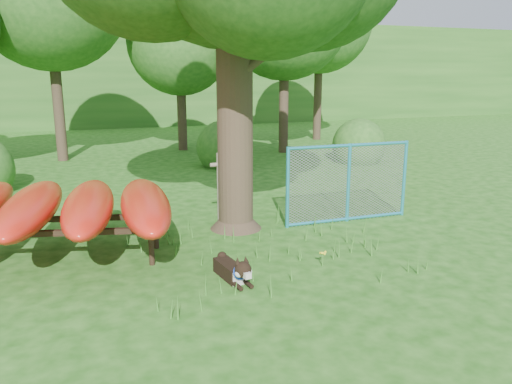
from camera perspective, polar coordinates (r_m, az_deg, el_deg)
name	(u,v)px	position (r m, az deg, el deg)	size (l,w,h in m)	color
ground	(271,274)	(7.74, 1.76, -9.30)	(80.00, 80.00, 0.00)	#184E0F
wooden_post	(220,188)	(9.87, -4.08, 0.48)	(0.40, 0.14, 1.48)	#6F6453
kayak_rack	(60,207)	(8.61, -21.46, -1.63)	(3.81, 4.10, 1.16)	black
husky_dog	(234,270)	(7.42, -2.52, -8.94)	(0.36, 1.06, 0.47)	black
fence_section	(348,183)	(10.33, 10.52, 1.03)	(2.77, 0.12, 2.69)	#2A9BC4
wildflower_clump	(323,254)	(8.01, 7.66, -7.06)	(0.11, 0.12, 0.25)	#3C7E29
bg_tree_c	(179,43)	(20.08, -8.74, 16.48)	(4.00, 4.00, 6.12)	#33261C
bg_tree_d	(285,14)	(19.33, 3.32, 19.64)	(4.80, 4.80, 7.50)	#33261C
bg_tree_e	(320,21)	(23.33, 7.31, 18.85)	(4.60, 4.60, 7.55)	#33261C
shrub_right	(358,162)	(17.52, 11.58, 3.34)	(1.80, 1.80, 1.80)	#26591C
shrub_mid	(224,166)	(16.57, -3.65, 3.01)	(1.80, 1.80, 1.80)	#26591C
wooded_hillside	(109,73)	(34.70, -16.48, 12.92)	(80.00, 12.00, 6.00)	#26591C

